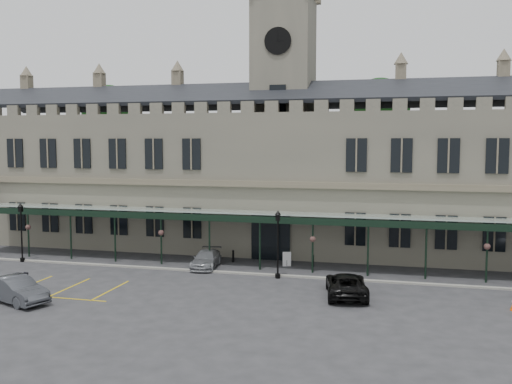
% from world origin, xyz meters
% --- Properties ---
extents(ground, '(140.00, 140.00, 0.00)m').
position_xyz_m(ground, '(0.00, 0.00, 0.00)').
color(ground, '#2C2C2F').
extents(station_building, '(60.00, 10.36, 17.30)m').
position_xyz_m(station_building, '(0.00, 15.91, 6.47)').
color(station_building, '#5E5B4F').
rests_on(station_building, ground).
extents(clock_tower, '(5.60, 5.60, 24.80)m').
position_xyz_m(clock_tower, '(0.00, 16.00, 13.11)').
color(clock_tower, '#5E5B4F').
rests_on(clock_tower, ground).
extents(canopy, '(50.00, 4.10, 4.30)m').
position_xyz_m(canopy, '(0.00, 7.46, 2.40)').
color(canopy, '#8C9E93').
rests_on(canopy, ground).
extents(kerb, '(60.00, 0.40, 0.12)m').
position_xyz_m(kerb, '(0.00, 5.50, 0.06)').
color(kerb, gray).
rests_on(kerb, ground).
extents(parking_markings, '(16.00, 6.00, 0.01)m').
position_xyz_m(parking_markings, '(-14.00, -1.50, 0.00)').
color(parking_markings, gold).
rests_on(parking_markings, ground).
extents(tree_behind_left, '(6.00, 6.00, 16.00)m').
position_xyz_m(tree_behind_left, '(-22.00, 25.00, 12.81)').
color(tree_behind_left, '#332314').
rests_on(tree_behind_left, ground).
extents(tree_behind_mid, '(6.00, 6.00, 16.00)m').
position_xyz_m(tree_behind_mid, '(8.00, 25.00, 12.81)').
color(tree_behind_mid, '#332314').
rests_on(tree_behind_mid, ground).
extents(lamp_post_left, '(0.45, 0.45, 4.77)m').
position_xyz_m(lamp_post_left, '(-19.26, 5.32, 2.83)').
color(lamp_post_left, black).
rests_on(lamp_post_left, ground).
extents(lamp_post_mid, '(0.46, 0.46, 4.84)m').
position_xyz_m(lamp_post_mid, '(1.86, 4.93, 2.87)').
color(lamp_post_mid, black).
rests_on(lamp_post_mid, ground).
extents(sign_board, '(0.64, 0.25, 1.13)m').
position_xyz_m(sign_board, '(1.74, 8.87, 0.55)').
color(sign_board, black).
rests_on(sign_board, ground).
extents(bollard_left, '(0.17, 0.17, 0.97)m').
position_xyz_m(bollard_left, '(-2.72, 9.31, 0.48)').
color(bollard_left, black).
rests_on(bollard_left, ground).
extents(bollard_right, '(0.16, 0.16, 0.91)m').
position_xyz_m(bollard_right, '(3.74, 9.24, 0.45)').
color(bollard_right, black).
rests_on(bollard_right, ground).
extents(car_left_b, '(5.09, 3.32, 1.59)m').
position_xyz_m(car_left_b, '(-12.15, -4.92, 0.79)').
color(car_left_b, '#3B3D43').
rests_on(car_left_b, ground).
extents(car_taxi, '(2.32, 4.65, 1.30)m').
position_xyz_m(car_taxi, '(-4.19, 6.95, 0.65)').
color(car_taxi, '#929599').
rests_on(car_taxi, ground).
extents(car_van, '(3.23, 5.57, 1.46)m').
position_xyz_m(car_van, '(7.00, 1.38, 0.73)').
color(car_van, black).
rests_on(car_van, ground).
extents(person_b, '(0.86, 0.72, 1.62)m').
position_xyz_m(person_b, '(-12.30, -3.79, 0.81)').
color(person_b, black).
rests_on(person_b, ground).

